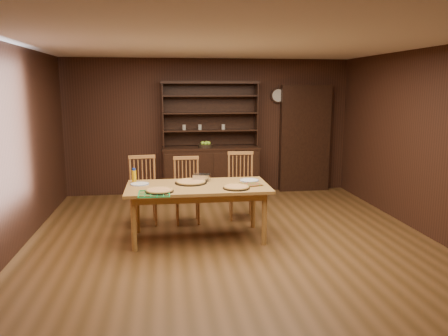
{
  "coord_description": "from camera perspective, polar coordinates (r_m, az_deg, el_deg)",
  "views": [
    {
      "loc": [
        -0.87,
        -5.46,
        2.06
      ],
      "look_at": [
        -0.07,
        0.4,
        0.96
      ],
      "focal_mm": 35.0,
      "sensor_mm": 36.0,
      "label": 1
    }
  ],
  "objects": [
    {
      "name": "chair_left",
      "position": [
        6.77,
        -10.5,
        -2.56
      ],
      "size": [
        0.47,
        0.45,
        1.04
      ],
      "rotation": [
        0.0,
        0.0,
        0.11
      ],
      "color": "#C08642",
      "rests_on": "floor"
    },
    {
      "name": "floor",
      "position": [
        5.9,
        1.19,
        -9.93
      ],
      "size": [
        6.0,
        6.0,
        0.0
      ],
      "primitive_type": "plane",
      "color": "brown",
      "rests_on": "ground"
    },
    {
      "name": "fruit_bowl",
      "position": [
        8.25,
        -2.43,
        3.01
      ],
      "size": [
        0.27,
        0.27,
        0.12
      ],
      "color": "black",
      "rests_on": "china_hutch"
    },
    {
      "name": "doorway",
      "position": [
        8.86,
        10.49,
        3.8
      ],
      "size": [
        1.0,
        0.18,
        2.1
      ],
      "primitive_type": "cube",
      "color": "black",
      "rests_on": "floor"
    },
    {
      "name": "cooling_rack",
      "position": [
        5.51,
        -9.11,
        -3.3
      ],
      "size": [
        0.41,
        0.41,
        0.02
      ],
      "primitive_type": null,
      "rotation": [
        0.0,
        0.0,
        -0.1
      ],
      "color": "#0CA645",
      "rests_on": "dining_table"
    },
    {
      "name": "plate_left",
      "position": [
        6.07,
        -10.95,
        -2.06
      ],
      "size": [
        0.25,
        0.25,
        0.02
      ],
      "color": "white",
      "rests_on": "dining_table"
    },
    {
      "name": "chair_right",
      "position": [
        6.96,
        2.22,
        -1.97
      ],
      "size": [
        0.46,
        0.45,
        1.05
      ],
      "rotation": [
        0.0,
        0.0,
        -0.09
      ],
      "color": "#C08642",
      "rests_on": "floor"
    },
    {
      "name": "pizza_left",
      "position": [
        5.61,
        -8.44,
        -2.92
      ],
      "size": [
        0.37,
        0.37,
        0.04
      ],
      "color": "black",
      "rests_on": "dining_table"
    },
    {
      "name": "china_hutch",
      "position": [
        8.39,
        -1.73,
        0.45
      ],
      "size": [
        1.84,
        0.52,
        2.17
      ],
      "color": "black",
      "rests_on": "floor"
    },
    {
      "name": "chair_center",
      "position": [
        6.75,
        -4.87,
        -2.58
      ],
      "size": [
        0.42,
        0.4,
        1.01
      ],
      "rotation": [
        0.0,
        0.0,
        0.01
      ],
      "color": "#C08642",
      "rests_on": "floor"
    },
    {
      "name": "wall_clock",
      "position": [
        8.7,
        7.08,
        9.38
      ],
      "size": [
        0.3,
        0.05,
        0.3
      ],
      "color": "black",
      "rests_on": "room_shell"
    },
    {
      "name": "pot_holder_a",
      "position": [
        5.94,
        3.71,
        -2.16
      ],
      "size": [
        0.28,
        0.28,
        0.02
      ],
      "primitive_type": "cube",
      "rotation": [
        0.0,
        0.0,
        0.32
      ],
      "color": "#A31218",
      "rests_on": "dining_table"
    },
    {
      "name": "room_shell",
      "position": [
        5.55,
        1.25,
        5.52
      ],
      "size": [
        6.0,
        6.0,
        6.0
      ],
      "color": "white",
      "rests_on": "floor"
    },
    {
      "name": "pot_holder_b",
      "position": [
        5.95,
        2.61,
        -2.14
      ],
      "size": [
        0.24,
        0.24,
        0.01
      ],
      "primitive_type": "cube",
      "rotation": [
        0.0,
        0.0,
        -0.44
      ],
      "color": "#A31218",
      "rests_on": "dining_table"
    },
    {
      "name": "dining_table",
      "position": [
        5.94,
        -3.43,
        -3.03
      ],
      "size": [
        1.92,
        0.96,
        0.75
      ],
      "color": "#B5843F",
      "rests_on": "floor"
    },
    {
      "name": "foil_dish",
      "position": [
        6.21,
        -2.92,
        -1.23
      ],
      "size": [
        0.27,
        0.22,
        0.09
      ],
      "primitive_type": "cube",
      "rotation": [
        0.0,
        0.0,
        -0.27
      ],
      "color": "silver",
      "rests_on": "dining_table"
    },
    {
      "name": "plate_right",
      "position": [
        6.21,
        3.31,
        -1.61
      ],
      "size": [
        0.27,
        0.27,
        0.02
      ],
      "color": "white",
      "rests_on": "dining_table"
    },
    {
      "name": "juice_bottle",
      "position": [
        6.21,
        -11.66,
        -1.0
      ],
      "size": [
        0.06,
        0.06,
        0.2
      ],
      "color": "#DBA30B",
      "rests_on": "dining_table"
    },
    {
      "name": "pizza_right",
      "position": [
        5.73,
        1.63,
        -2.52
      ],
      "size": [
        0.36,
        0.36,
        0.04
      ],
      "color": "black",
      "rests_on": "dining_table"
    },
    {
      "name": "pizza_center",
      "position": [
        6.07,
        -4.35,
        -1.82
      ],
      "size": [
        0.44,
        0.44,
        0.04
      ],
      "color": "black",
      "rests_on": "dining_table"
    }
  ]
}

